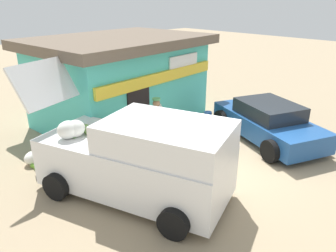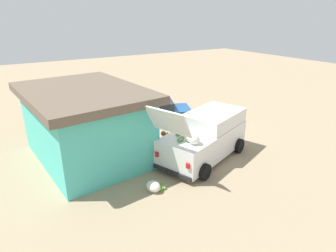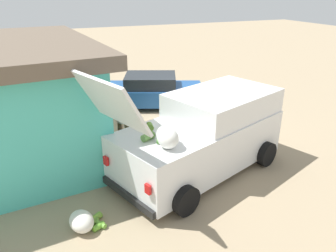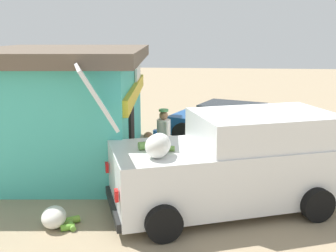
{
  "view_description": "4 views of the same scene",
  "coord_description": "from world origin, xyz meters",
  "px_view_note": "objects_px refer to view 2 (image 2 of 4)",
  "views": [
    {
      "loc": [
        -6.74,
        -4.5,
        4.36
      ],
      "look_at": [
        -1.41,
        1.04,
        1.27
      ],
      "focal_mm": 34.46,
      "sensor_mm": 36.0,
      "label": 1
    },
    {
      "loc": [
        -11.6,
        8.0,
        5.89
      ],
      "look_at": [
        -0.91,
        1.44,
        1.02
      ],
      "focal_mm": 30.77,
      "sensor_mm": 36.0,
      "label": 2
    },
    {
      "loc": [
        -9.1,
        4.22,
        4.31
      ],
      "look_at": [
        -1.49,
        1.11,
        0.78
      ],
      "focal_mm": 34.6,
      "sensor_mm": 36.0,
      "label": 3
    },
    {
      "loc": [
        -10.24,
        1.19,
        3.45
      ],
      "look_at": [
        -0.17,
        2.13,
        1.06
      ],
      "focal_mm": 42.06,
      "sensor_mm": 36.0,
      "label": 4
    }
  ],
  "objects_px": {
    "paint_bucket": "(118,127)",
    "vendor_standing": "(153,130)",
    "delivery_van": "(205,136)",
    "parked_sedan": "(156,112)",
    "customer_bending": "(170,143)",
    "unloaded_banana_pile": "(154,186)",
    "storefront_bar": "(86,123)"
  },
  "relations": [
    {
      "from": "vendor_standing",
      "to": "customer_bending",
      "type": "distance_m",
      "value": 1.47
    },
    {
      "from": "delivery_van",
      "to": "customer_bending",
      "type": "xyz_separation_m",
      "value": [
        0.45,
        1.51,
        -0.13
      ]
    },
    {
      "from": "paint_bucket",
      "to": "customer_bending",
      "type": "bearing_deg",
      "value": -172.85
    },
    {
      "from": "storefront_bar",
      "to": "customer_bending",
      "type": "bearing_deg",
      "value": -128.3
    },
    {
      "from": "parked_sedan",
      "to": "paint_bucket",
      "type": "relative_size",
      "value": 13.32
    },
    {
      "from": "delivery_van",
      "to": "vendor_standing",
      "type": "distance_m",
      "value": 2.47
    },
    {
      "from": "delivery_van",
      "to": "customer_bending",
      "type": "distance_m",
      "value": 1.58
    },
    {
      "from": "storefront_bar",
      "to": "vendor_standing",
      "type": "relative_size",
      "value": 3.99
    },
    {
      "from": "parked_sedan",
      "to": "paint_bucket",
      "type": "distance_m",
      "value": 2.48
    },
    {
      "from": "delivery_van",
      "to": "parked_sedan",
      "type": "relative_size",
      "value": 1.22
    },
    {
      "from": "vendor_standing",
      "to": "paint_bucket",
      "type": "xyz_separation_m",
      "value": [
        3.07,
        0.53,
        -0.77
      ]
    },
    {
      "from": "vendor_standing",
      "to": "customer_bending",
      "type": "xyz_separation_m",
      "value": [
        -1.46,
        -0.04,
        -0.1
      ]
    },
    {
      "from": "paint_bucket",
      "to": "vendor_standing",
      "type": "bearing_deg",
      "value": -170.25
    },
    {
      "from": "delivery_van",
      "to": "parked_sedan",
      "type": "bearing_deg",
      "value": -4.14
    },
    {
      "from": "delivery_van",
      "to": "unloaded_banana_pile",
      "type": "distance_m",
      "value": 3.5
    },
    {
      "from": "delivery_van",
      "to": "vendor_standing",
      "type": "xyz_separation_m",
      "value": [
        1.92,
        1.55,
        -0.03
      ]
    },
    {
      "from": "delivery_van",
      "to": "parked_sedan",
      "type": "xyz_separation_m",
      "value": [
        5.02,
        -0.36,
        -0.37
      ]
    },
    {
      "from": "vendor_standing",
      "to": "parked_sedan",
      "type": "bearing_deg",
      "value": -31.61
    },
    {
      "from": "parked_sedan",
      "to": "vendor_standing",
      "type": "relative_size",
      "value": 2.66
    },
    {
      "from": "parked_sedan",
      "to": "vendor_standing",
      "type": "distance_m",
      "value": 3.66
    },
    {
      "from": "paint_bucket",
      "to": "parked_sedan",
      "type": "bearing_deg",
      "value": -89.07
    },
    {
      "from": "delivery_van",
      "to": "customer_bending",
      "type": "relative_size",
      "value": 3.84
    },
    {
      "from": "customer_bending",
      "to": "unloaded_banana_pile",
      "type": "xyz_separation_m",
      "value": [
        -1.63,
        1.69,
        -0.66
      ]
    },
    {
      "from": "storefront_bar",
      "to": "parked_sedan",
      "type": "relative_size",
      "value": 1.5
    },
    {
      "from": "customer_bending",
      "to": "delivery_van",
      "type": "bearing_deg",
      "value": -106.79
    },
    {
      "from": "unloaded_banana_pile",
      "to": "delivery_van",
      "type": "bearing_deg",
      "value": -69.87
    },
    {
      "from": "customer_bending",
      "to": "unloaded_banana_pile",
      "type": "relative_size",
      "value": 1.86
    },
    {
      "from": "parked_sedan",
      "to": "unloaded_banana_pile",
      "type": "distance_m",
      "value": 7.16
    },
    {
      "from": "parked_sedan",
      "to": "unloaded_banana_pile",
      "type": "xyz_separation_m",
      "value": [
        -6.2,
        3.56,
        -0.42
      ]
    },
    {
      "from": "vendor_standing",
      "to": "customer_bending",
      "type": "relative_size",
      "value": 1.19
    },
    {
      "from": "storefront_bar",
      "to": "paint_bucket",
      "type": "bearing_deg",
      "value": -45.04
    },
    {
      "from": "vendor_standing",
      "to": "delivery_van",
      "type": "bearing_deg",
      "value": -141.11
    }
  ]
}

